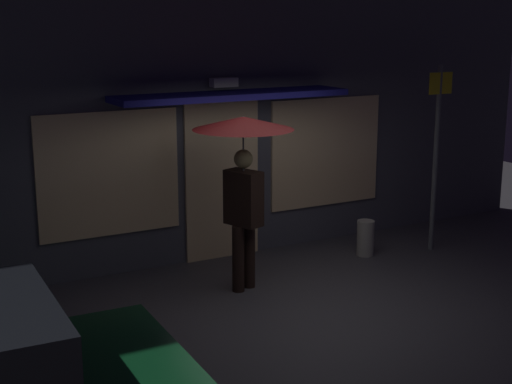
# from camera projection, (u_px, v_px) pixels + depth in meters

# --- Properties ---
(ground_plane) EXTENTS (18.00, 18.00, 0.00)m
(ground_plane) POSITION_uv_depth(u_px,v_px,m) (306.00, 308.00, 8.66)
(ground_plane) COLOR #423F44
(building_facade) EXTENTS (10.88, 1.00, 3.75)m
(building_facade) POSITION_uv_depth(u_px,v_px,m) (217.00, 124.00, 10.23)
(building_facade) COLOR #4C4C56
(building_facade) RESTS_ON ground
(person_with_umbrella) EXTENTS (1.21, 1.21, 2.15)m
(person_with_umbrella) POSITION_uv_depth(u_px,v_px,m) (243.00, 155.00, 8.88)
(person_with_umbrella) COLOR black
(person_with_umbrella) RESTS_ON ground
(street_sign_post) EXTENTS (0.40, 0.07, 2.65)m
(street_sign_post) POSITION_uv_depth(u_px,v_px,m) (436.00, 148.00, 10.52)
(street_sign_post) COLOR #595B60
(street_sign_post) RESTS_ON ground
(sidewalk_bollard) EXTENTS (0.24, 0.24, 0.51)m
(sidewalk_bollard) POSITION_uv_depth(u_px,v_px,m) (365.00, 238.00, 10.52)
(sidewalk_bollard) COLOR #9E998E
(sidewalk_bollard) RESTS_ON ground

